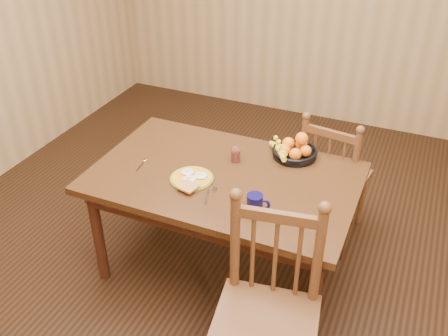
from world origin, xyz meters
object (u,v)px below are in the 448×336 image
at_px(dining_table, 224,186).
at_px(coffee_mug, 256,203).
at_px(chair_near, 267,314).
at_px(breakfast_plate, 192,178).
at_px(fruit_bowl, 294,150).
at_px(chair_far, 332,177).

height_order(dining_table, coffee_mug, coffee_mug).
distance_m(chair_near, coffee_mug, 0.60).
xyz_separation_m(breakfast_plate, fruit_bowl, (0.48, 0.51, 0.03)).
bearing_deg(breakfast_plate, dining_table, 39.86).
bearing_deg(chair_near, fruit_bowl, 92.11).
bearing_deg(dining_table, chair_far, 50.61).
bearing_deg(chair_near, coffee_mug, 108.32).
bearing_deg(coffee_mug, breakfast_plate, 164.47).
xyz_separation_m(dining_table, breakfast_plate, (-0.15, -0.13, 0.10)).
bearing_deg(coffee_mug, chair_far, 74.94).
bearing_deg(chair_near, breakfast_plate, 130.26).
bearing_deg(dining_table, coffee_mug, -40.63).
height_order(dining_table, chair_far, chair_far).
distance_m(dining_table, breakfast_plate, 0.22).
xyz_separation_m(dining_table, chair_far, (0.54, 0.66, -0.19)).
xyz_separation_m(chair_far, chair_near, (-0.00, -1.39, 0.06)).
bearing_deg(chair_far, dining_table, 58.81).
relative_size(chair_near, breakfast_plate, 3.64).
bearing_deg(breakfast_plate, chair_near, -40.68).
xyz_separation_m(chair_near, breakfast_plate, (-0.70, 0.60, 0.23)).
distance_m(chair_far, breakfast_plate, 1.10).
relative_size(breakfast_plate, coffee_mug, 2.24).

